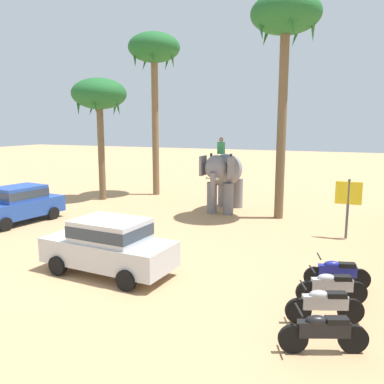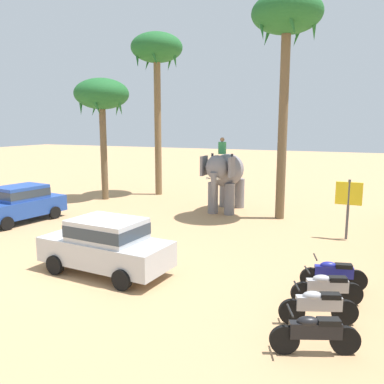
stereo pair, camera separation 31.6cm
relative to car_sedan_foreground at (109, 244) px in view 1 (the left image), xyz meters
The scene contains 12 objects.
ground_plane 1.02m from the car_sedan_foreground, behind, with size 120.00×120.00×0.00m, color tan.
car_sedan_foreground is the anchor object (origin of this frame).
car_parked_far_side 8.50m from the car_sedan_foreground, 153.67° to the left, with size 2.29×4.29×1.70m.
elephant_with_mahout 9.93m from the car_sedan_foreground, 87.89° to the left, with size 1.68×3.89×3.88m.
motorcycle_nearest_camera 6.76m from the car_sedan_foreground, 17.18° to the right, with size 1.70×0.85×0.94m.
motorcycle_second_in_row 6.41m from the car_sedan_foreground, ahead, with size 1.71×0.83×0.94m.
motorcycle_mid_row 6.46m from the car_sedan_foreground, ahead, with size 1.71×0.82×0.94m.
motorcycle_fourth_in_row 6.67m from the car_sedan_foreground, 12.91° to the left, with size 1.76×0.69×0.94m.
palm_tree_behind_elephant 12.86m from the car_sedan_foreground, 70.54° to the left, with size 3.20×3.20×10.35m.
palm_tree_near_hut 16.06m from the car_sedan_foreground, 112.32° to the left, with size 3.20×3.20×10.09m.
palm_tree_left_of_road 13.62m from the car_sedan_foreground, 126.45° to the left, with size 3.20×3.20×7.19m.
signboard_yellow 9.54m from the car_sedan_foreground, 46.74° to the left, with size 1.00×0.10×2.40m.
Camera 1 is at (7.35, -9.87, 4.53)m, focal length 37.45 mm.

